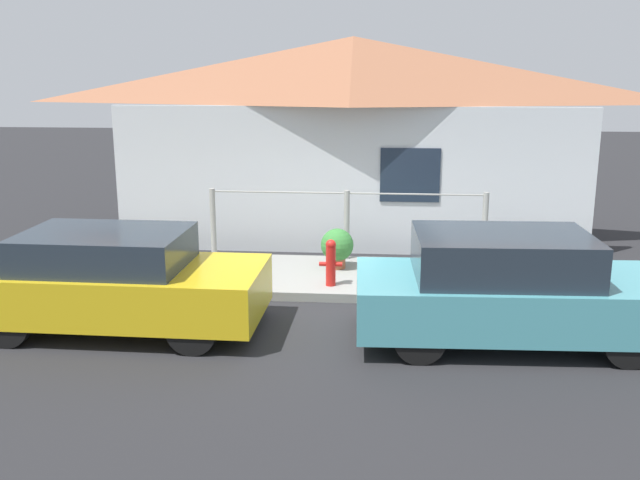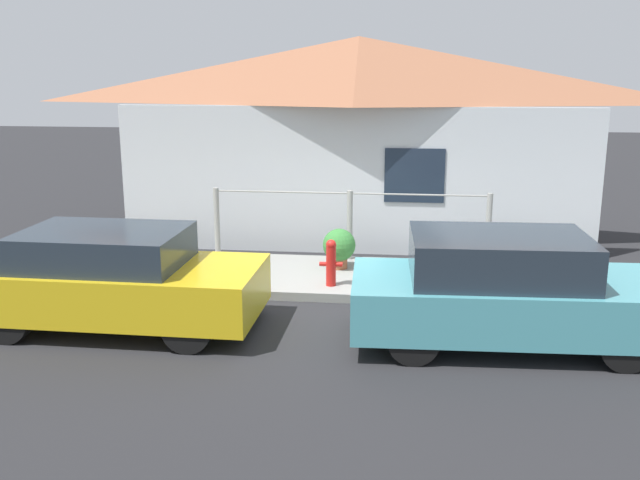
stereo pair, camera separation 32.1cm
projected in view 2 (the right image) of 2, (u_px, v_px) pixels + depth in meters
ground_plane at (339, 303)px, 10.75m from camera, size 60.00×60.00×0.00m
sidewalk at (345, 278)px, 11.80m from camera, size 24.00×2.21×0.14m
house at (358, 81)px, 13.78m from camera, size 9.36×2.23×4.04m
fence at (350, 222)px, 12.54m from camera, size 4.90×0.10×1.23m
car_left at (114, 279)px, 9.62m from camera, size 3.91×1.77×1.36m
car_right at (506, 291)px, 9.02m from camera, size 4.04×1.87×1.44m
fire_hydrant at (331, 262)px, 11.07m from camera, size 0.36×0.16×0.74m
potted_plant_near_hydrant at (339, 247)px, 12.02m from camera, size 0.55×0.55×0.68m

